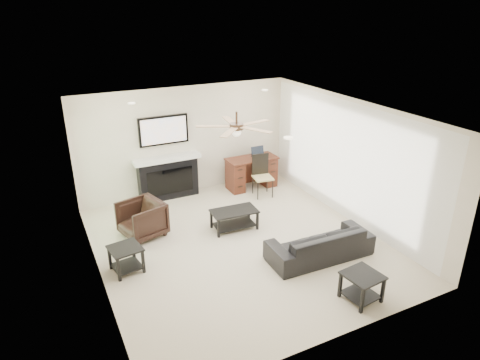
% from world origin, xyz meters
% --- Properties ---
extents(room_shell, '(5.50, 5.54, 2.52)m').
position_xyz_m(room_shell, '(0.19, 0.08, 1.68)').
color(room_shell, beige).
rests_on(room_shell, ground).
extents(sofa, '(1.91, 0.80, 0.55)m').
position_xyz_m(sofa, '(1.08, -1.02, 0.27)').
color(sofa, black).
rests_on(sofa, ground).
extents(armchair, '(0.94, 0.93, 0.70)m').
position_xyz_m(armchair, '(-1.52, 1.13, 0.35)').
color(armchair, black).
rests_on(armchair, ground).
extents(coffee_table, '(0.93, 0.56, 0.40)m').
position_xyz_m(coffee_table, '(0.18, 0.58, 0.20)').
color(coffee_table, black).
rests_on(coffee_table, ground).
extents(end_table_near, '(0.57, 0.57, 0.45)m').
position_xyz_m(end_table_near, '(0.93, -2.27, 0.23)').
color(end_table_near, black).
rests_on(end_table_near, ground).
extents(end_table_left, '(0.57, 0.57, 0.45)m').
position_xyz_m(end_table_left, '(-2.07, 0.08, 0.23)').
color(end_table_left, black).
rests_on(end_table_left, ground).
extents(fireplace_unit, '(1.52, 0.34, 1.91)m').
position_xyz_m(fireplace_unit, '(-0.52, 2.58, 0.95)').
color(fireplace_unit, black).
rests_on(fireplace_unit, ground).
extents(desk, '(1.22, 0.56, 0.76)m').
position_xyz_m(desk, '(1.46, 2.26, 0.38)').
color(desk, '#3E1C0F').
rests_on(desk, ground).
extents(desk_chair, '(0.49, 0.50, 0.97)m').
position_xyz_m(desk_chair, '(1.46, 1.71, 0.48)').
color(desk_chair, black).
rests_on(desk_chair, ground).
extents(laptop, '(0.33, 0.24, 0.23)m').
position_xyz_m(laptop, '(1.66, 2.24, 0.88)').
color(laptop, black).
rests_on(laptop, desk).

